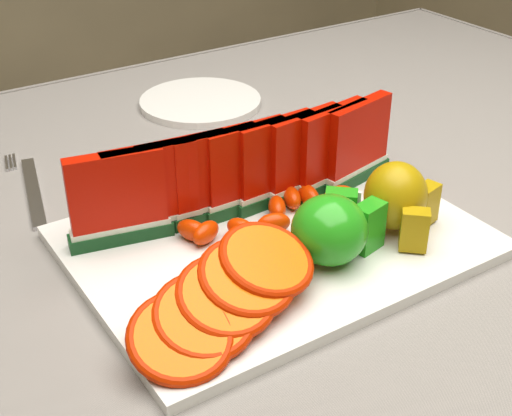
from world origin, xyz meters
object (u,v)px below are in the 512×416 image
Objects in this scene: side_plate at (200,102)px; apple_cluster at (334,228)px; platter at (275,240)px; fork at (31,188)px; pear_cluster at (398,198)px.

apple_cluster is at bearing -102.22° from side_plate.
fork is at bearing 124.69° from platter.
pear_cluster is 0.43m from side_plate.
side_plate is (0.12, 0.37, -0.00)m from platter.
platter is at bearing 151.91° from pear_cluster.
side_plate is (0.01, 0.43, -0.05)m from pear_cluster.
apple_cluster is at bearing -178.46° from pear_cluster.
platter reaches higher than side_plate.
apple_cluster is (0.03, -0.06, 0.04)m from platter.
pear_cluster is (0.11, -0.06, 0.04)m from platter.
apple_cluster reaches higher than fork.
side_plate is at bearing 22.21° from fork.
pear_cluster is at bearing -28.09° from platter.
platter is at bearing -55.31° from fork.
apple_cluster is 0.57× the size of fork.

